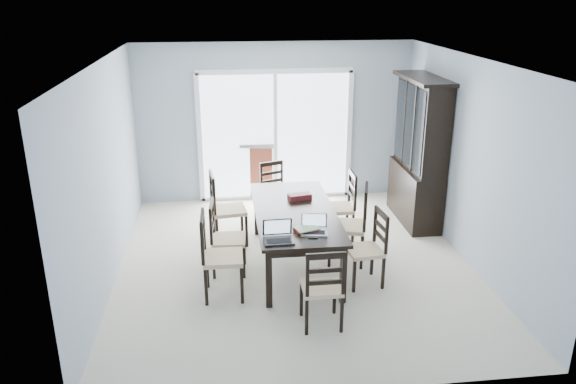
# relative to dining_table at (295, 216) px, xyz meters

# --- Properties ---
(floor) EXTENTS (5.00, 5.00, 0.00)m
(floor) POSITION_rel_dining_table_xyz_m (0.00, 0.00, -0.67)
(floor) COLOR silver
(floor) RESTS_ON ground
(ceiling) EXTENTS (5.00, 5.00, 0.00)m
(ceiling) POSITION_rel_dining_table_xyz_m (0.00, 0.00, 1.93)
(ceiling) COLOR white
(ceiling) RESTS_ON back_wall
(back_wall) EXTENTS (4.50, 0.02, 2.60)m
(back_wall) POSITION_rel_dining_table_xyz_m (0.00, 2.50, 0.63)
(back_wall) COLOR #94A2B0
(back_wall) RESTS_ON floor
(wall_left) EXTENTS (0.02, 5.00, 2.60)m
(wall_left) POSITION_rel_dining_table_xyz_m (-2.25, 0.00, 0.63)
(wall_left) COLOR #94A2B0
(wall_left) RESTS_ON floor
(wall_right) EXTENTS (0.02, 5.00, 2.60)m
(wall_right) POSITION_rel_dining_table_xyz_m (2.25, 0.00, 0.63)
(wall_right) COLOR #94A2B0
(wall_right) RESTS_ON floor
(balcony) EXTENTS (4.50, 2.00, 0.10)m
(balcony) POSITION_rel_dining_table_xyz_m (0.00, 3.50, -0.72)
(balcony) COLOR gray
(balcony) RESTS_ON ground
(railing) EXTENTS (4.50, 0.06, 1.10)m
(railing) POSITION_rel_dining_table_xyz_m (0.00, 4.50, -0.12)
(railing) COLOR #99999E
(railing) RESTS_ON balcony
(dining_table) EXTENTS (1.00, 2.20, 0.75)m
(dining_table) POSITION_rel_dining_table_xyz_m (0.00, 0.00, 0.00)
(dining_table) COLOR black
(dining_table) RESTS_ON floor
(china_hutch) EXTENTS (0.50, 1.38, 2.20)m
(china_hutch) POSITION_rel_dining_table_xyz_m (2.02, 1.25, 0.40)
(china_hutch) COLOR black
(china_hutch) RESTS_ON floor
(sliding_door) EXTENTS (2.52, 0.05, 2.18)m
(sliding_door) POSITION_rel_dining_table_xyz_m (0.00, 2.48, 0.41)
(sliding_door) COLOR silver
(sliding_door) RESTS_ON floor
(chair_left_near) EXTENTS (0.47, 0.45, 1.18)m
(chair_left_near) POSITION_rel_dining_table_xyz_m (-1.02, -0.68, -0.05)
(chair_left_near) COLOR black
(chair_left_near) RESTS_ON floor
(chair_left_mid) EXTENTS (0.44, 0.43, 1.08)m
(chair_left_mid) POSITION_rel_dining_table_xyz_m (-0.93, -0.10, -0.10)
(chair_left_mid) COLOR black
(chair_left_mid) RESTS_ON floor
(chair_left_far) EXTENTS (0.51, 0.50, 1.19)m
(chair_left_far) POSITION_rel_dining_table_xyz_m (-0.92, 0.76, -0.04)
(chair_left_far) COLOR black
(chair_left_far) RESTS_ON floor
(chair_right_near) EXTENTS (0.45, 0.44, 1.07)m
(chair_right_near) POSITION_rel_dining_table_xyz_m (0.85, -0.59, -0.11)
(chair_right_near) COLOR black
(chair_right_near) RESTS_ON floor
(chair_right_mid) EXTENTS (0.57, 0.56, 1.21)m
(chair_right_mid) POSITION_rel_dining_table_xyz_m (0.79, -0.02, -0.04)
(chair_right_mid) COLOR black
(chair_right_mid) RESTS_ON floor
(chair_right_far) EXTENTS (0.44, 0.43, 1.14)m
(chair_right_far) POSITION_rel_dining_table_xyz_m (0.79, 0.72, -0.07)
(chair_right_far) COLOR black
(chair_right_far) RESTS_ON floor
(chair_end_near) EXTENTS (0.41, 0.42, 1.08)m
(chair_end_near) POSITION_rel_dining_table_xyz_m (0.10, -1.50, -0.10)
(chair_end_near) COLOR black
(chair_end_near) RESTS_ON floor
(chair_end_far) EXTENTS (0.50, 0.50, 1.03)m
(chair_end_far) POSITION_rel_dining_table_xyz_m (-0.11, 1.58, -0.13)
(chair_end_far) COLOR black
(chair_end_far) RESTS_ON floor
(laptop_dark) EXTENTS (0.34, 0.24, 0.23)m
(laptop_dark) POSITION_rel_dining_table_xyz_m (-0.29, -0.90, 0.13)
(laptop_dark) COLOR black
(laptop_dark) RESTS_ON dining_table
(laptop_silver) EXTENTS (0.33, 0.25, 0.21)m
(laptop_silver) POSITION_rel_dining_table_xyz_m (0.13, -0.72, 0.13)
(laptop_silver) COLOR silver
(laptop_silver) RESTS_ON dining_table
(book_stack) EXTENTS (0.32, 0.28, 0.04)m
(book_stack) POSITION_rel_dining_table_xyz_m (0.04, -0.65, 0.10)
(book_stack) COLOR maroon
(book_stack) RESTS_ON dining_table
(cell_phone) EXTENTS (0.11, 0.06, 0.01)m
(cell_phone) POSITION_rel_dining_table_xyz_m (0.09, -0.85, 0.08)
(cell_phone) COLOR black
(cell_phone) RESTS_ON dining_table
(game_box) EXTENTS (0.32, 0.20, 0.07)m
(game_box) POSITION_rel_dining_table_xyz_m (0.11, 0.39, 0.11)
(game_box) COLOR #480E1D
(game_box) RESTS_ON dining_table
(hot_tub) EXTENTS (2.06, 1.89, 0.95)m
(hot_tub) POSITION_rel_dining_table_xyz_m (-0.83, 3.33, -0.20)
(hot_tub) COLOR brown
(hot_tub) RESTS_ON balcony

